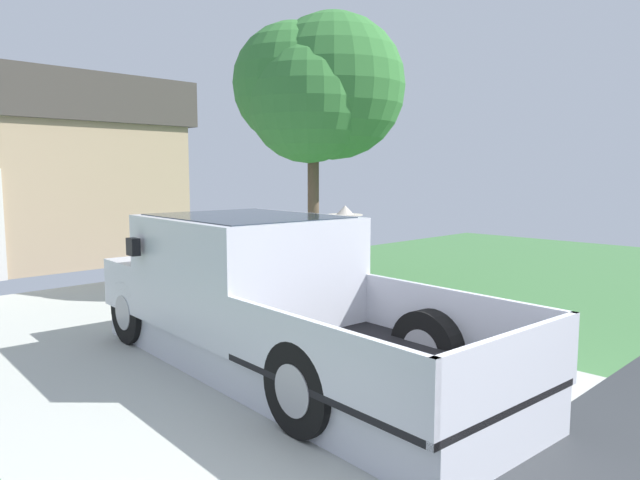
% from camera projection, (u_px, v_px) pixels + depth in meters
% --- Properties ---
extents(pickup_truck, '(2.25, 5.60, 1.66)m').
position_uv_depth(pickup_truck, '(258.00, 296.00, 6.65)').
color(pickup_truck, silver).
rests_on(pickup_truck, ground).
extents(person_with_hat, '(0.50, 0.46, 1.72)m').
position_uv_depth(person_with_hat, '(345.00, 261.00, 7.75)').
color(person_with_hat, '#333842').
rests_on(person_with_hat, ground).
extents(handbag, '(0.29, 0.15, 0.39)m').
position_uv_depth(handbag, '(356.00, 328.00, 7.64)').
color(handbag, brown).
rests_on(handbag, ground).
extents(front_yard_tree, '(3.03, 2.92, 5.06)m').
position_uv_depth(front_yard_tree, '(316.00, 90.00, 10.68)').
color(front_yard_tree, brown).
rests_on(front_yard_tree, ground).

